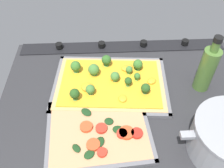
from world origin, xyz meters
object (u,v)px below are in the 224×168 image
Objects in this scene: broccoli_pizza at (110,81)px; baking_tray_back at (99,131)px; veggie_pizza_back at (100,131)px; baking_tray_front at (110,85)px; oil_bottle at (207,68)px.

broccoli_pizza is 1.20× the size of baking_tray_back.
broccoli_pizza is at bearing -100.43° from veggie_pizza_back.
baking_tray_front is 1.28× the size of baking_tray_back.
baking_tray_back is at bearing -40.25° from veggie_pizza_back.
baking_tray_front is 19.45cm from veggie_pizza_back.
veggie_pizza_back is (3.58, 19.43, -0.81)cm from broccoli_pizza.
baking_tray_back is (4.23, 18.69, 0.01)cm from baking_tray_front.
broccoli_pizza is at bearing -4.14° from oil_bottle.
oil_bottle is (-35.49, -16.78, 8.20)cm from baking_tray_back.
broccoli_pizza is 19.54cm from baking_tray_back.
broccoli_pizza is (0.22, -0.37, 1.56)cm from baking_tray_front.
veggie_pizza_back is at bearing 26.08° from oil_bottle.
broccoli_pizza is at bearing -59.31° from baking_tray_front.
veggie_pizza_back is at bearing 79.57° from broccoli_pizza.
baking_tray_front is at bearing 120.69° from broccoli_pizza.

